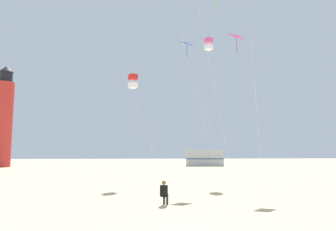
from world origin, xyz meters
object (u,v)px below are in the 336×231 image
at_px(kite_diamond_magenta, 238,43).
at_px(lighthouse_distant, 4,119).
at_px(kite_flyer_standing, 164,192).
at_px(kite_box_scarlet, 133,81).
at_px(rv_van_silver, 204,158).
at_px(kite_diamond_blue, 188,49).
at_px(kite_box_rainbow, 208,44).

xyz_separation_m(kite_diamond_magenta, lighthouse_distant, (-29.91, 31.53, -2.59)).
height_order(kite_flyer_standing, kite_box_scarlet, kite_box_scarlet).
distance_m(kite_diamond_magenta, rv_van_silver, 34.60).
xyz_separation_m(kite_diamond_blue, kite_diamond_magenta, (3.44, -1.80, -0.03)).
relative_size(kite_diamond_magenta, lighthouse_distant, 0.66).
xyz_separation_m(kite_diamond_magenta, kite_box_rainbow, (-0.74, 6.77, 2.26)).
distance_m(kite_box_rainbow, lighthouse_distant, 38.56).
bearing_deg(kite_flyer_standing, kite_box_scarlet, -60.68).
bearing_deg(kite_box_scarlet, rv_van_silver, 68.39).
xyz_separation_m(lighthouse_distant, rv_van_silver, (33.76, 1.65, -6.45)).
bearing_deg(kite_diamond_magenta, kite_diamond_blue, 152.37).
bearing_deg(kite_diamond_blue, lighthouse_distant, 131.68).
relative_size(kite_flyer_standing, lighthouse_distant, 0.07).
height_order(kite_diamond_magenta, lighthouse_distant, lighthouse_distant).
xyz_separation_m(kite_flyer_standing, lighthouse_distant, (-24.10, 37.92, 7.22)).
height_order(lighthouse_distant, rv_van_silver, lighthouse_distant).
bearing_deg(lighthouse_distant, kite_box_rainbow, -40.32).
xyz_separation_m(kite_diamond_blue, lighthouse_distant, (-26.46, 29.72, -2.61)).
xyz_separation_m(kite_box_scarlet, lighthouse_distant, (-22.17, 27.62, -0.47)).
height_order(kite_diamond_blue, kite_box_rainbow, kite_box_rainbow).
bearing_deg(rv_van_silver, kite_flyer_standing, -102.30).
xyz_separation_m(kite_flyer_standing, kite_box_scarlet, (-1.93, 10.30, 7.69)).
xyz_separation_m(kite_diamond_blue, kite_box_scarlet, (-4.30, 2.10, -2.15)).
distance_m(kite_flyer_standing, rv_van_silver, 40.74).
distance_m(kite_flyer_standing, kite_diamond_blue, 13.02).
relative_size(kite_diamond_blue, kite_diamond_magenta, 1.00).
distance_m(kite_diamond_magenta, kite_box_scarlet, 8.93).
bearing_deg(rv_van_silver, kite_diamond_magenta, -95.20).
distance_m(kite_diamond_blue, kite_diamond_magenta, 3.89).
height_order(kite_box_rainbow, rv_van_silver, kite_box_rainbow).
height_order(kite_box_scarlet, rv_van_silver, kite_box_scarlet).
bearing_deg(lighthouse_distant, rv_van_silver, 2.79).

